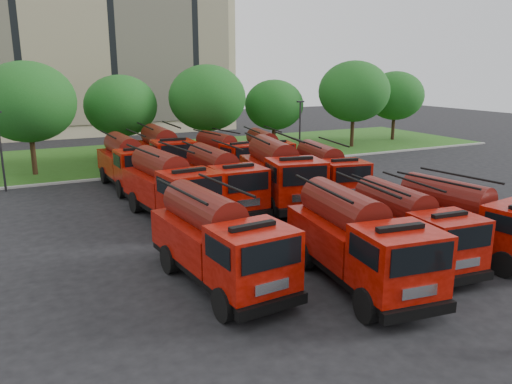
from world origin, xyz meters
TOP-DOWN VIEW (x-y plane):
  - ground at (0.00, 0.00)m, footprint 140.00×140.00m
  - lawn at (0.00, 26.00)m, footprint 70.00×16.00m
  - curb at (0.00, 17.90)m, footprint 70.00×0.30m
  - apartment_building at (2.00, 47.94)m, footprint 30.00×14.18m
  - tree_2 at (-8.00, 21.50)m, footprint 6.72×6.72m
  - tree_3 at (-1.00, 24.00)m, footprint 5.88×5.88m
  - tree_4 at (6.00, 22.50)m, footprint 6.55×6.55m
  - tree_5 at (13.00, 23.50)m, footprint 5.46×5.46m
  - tree_6 at (21.00, 22.00)m, footprint 6.89×6.89m
  - tree_7 at (28.00, 24.00)m, footprint 6.05×6.05m
  - lamp_post_0 at (-10.00, 17.20)m, footprint 0.60×0.25m
  - lamp_post_1 at (12.00, 17.20)m, footprint 0.60×0.25m
  - fire_truck_0 at (-3.13, -1.95)m, footprint 3.18×7.46m
  - fire_truck_1 at (1.36, -4.22)m, footprint 3.44×7.61m
  - fire_truck_2 at (4.56, -3.40)m, footprint 2.90×6.79m
  - fire_truck_3 at (7.45, -3.73)m, footprint 3.22×6.91m
  - fire_truck_4 at (-2.26, 6.86)m, footprint 3.42×7.80m
  - fire_truck_5 at (0.72, 7.12)m, footprint 2.74×7.40m
  - fire_truck_6 at (4.21, 6.66)m, footprint 4.11×8.35m
  - fire_truck_7 at (7.44, 6.63)m, footprint 3.56×7.30m
  - fire_truck_8 at (-2.63, 14.90)m, footprint 2.93×7.46m
  - fire_truck_9 at (0.37, 16.85)m, footprint 3.01×7.85m
  - fire_truck_10 at (4.60, 15.83)m, footprint 3.19×6.85m
  - fire_truck_11 at (7.84, 15.23)m, footprint 3.37×6.98m
  - firefighter_0 at (3.00, -6.90)m, footprint 0.63×0.48m
  - firefighter_4 at (-1.36, 3.29)m, footprint 1.09×1.08m
  - firefighter_5 at (9.69, 1.92)m, footprint 1.76×0.82m

SIDE VIEW (x-z plane):
  - ground at x=0.00m, z-range 0.00..0.00m
  - firefighter_0 at x=3.00m, z-range -0.81..0.81m
  - firefighter_4 at x=-1.36m, z-range -0.95..0.95m
  - firefighter_5 at x=9.69m, z-range -0.93..0.93m
  - lawn at x=0.00m, z-range 0.00..0.12m
  - curb at x=0.00m, z-range 0.00..0.14m
  - fire_truck_10 at x=4.60m, z-range 0.01..3.01m
  - fire_truck_2 at x=4.56m, z-range 0.01..3.01m
  - fire_truck_3 at x=7.45m, z-range 0.01..3.04m
  - fire_truck_11 at x=7.84m, z-range 0.01..3.06m
  - fire_truck_7 at x=7.44m, z-range 0.01..3.19m
  - fire_truck_0 at x=-3.13m, z-range 0.01..3.32m
  - fire_truck_1 at x=1.36m, z-range 0.01..3.36m
  - fire_truck_8 at x=-2.63m, z-range 0.01..3.36m
  - fire_truck_5 at x=0.72m, z-range 0.01..3.37m
  - fire_truck_4 at x=-2.26m, z-range 0.01..3.45m
  - fire_truck_9 at x=0.37m, z-range 0.01..3.56m
  - fire_truck_6 at x=4.21m, z-range 0.01..3.65m
  - lamp_post_0 at x=-10.00m, z-range 0.34..5.45m
  - lamp_post_1 at x=12.00m, z-range 0.34..5.45m
  - tree_5 at x=13.00m, z-range 1.01..7.69m
  - tree_3 at x=-1.00m, z-range 1.09..8.28m
  - tree_7 at x=28.00m, z-range 1.12..8.52m
  - tree_4 at x=6.00m, z-range 1.21..9.23m
  - tree_2 at x=-8.00m, z-range 1.25..9.46m
  - tree_6 at x=21.00m, z-range 1.28..9.70m
  - apartment_building at x=2.00m, z-range 0.00..25.00m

